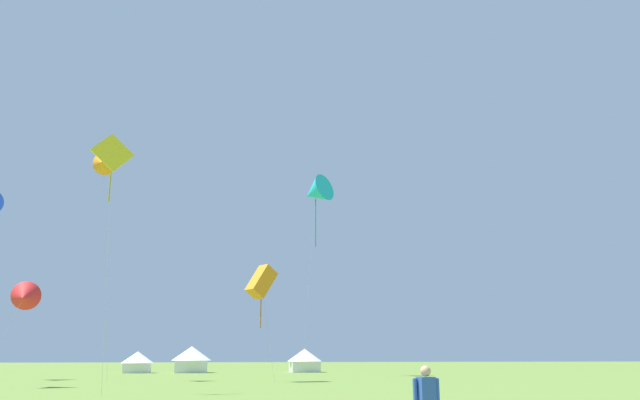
% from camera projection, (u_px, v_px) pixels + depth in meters
% --- Properties ---
extents(kite_red_delta, '(3.75, 2.82, 8.15)m').
position_uv_depth(kite_red_delta, '(24.00, 297.00, 53.74)').
color(kite_red_delta, red).
rests_on(kite_red_delta, ground).
extents(kite_cyan_delta, '(4.38, 4.39, 20.79)m').
position_uv_depth(kite_cyan_delta, '(316.00, 192.00, 68.47)').
color(kite_cyan_delta, '#1EB7CC').
rests_on(kite_cyan_delta, ground).
extents(kite_orange_box, '(2.69, 2.65, 9.01)m').
position_uv_depth(kite_orange_box, '(261.00, 282.00, 50.67)').
color(kite_orange_box, orange).
rests_on(kite_orange_box, ground).
extents(kite_yellow_diamond, '(2.33, 2.94, 14.39)m').
position_uv_depth(kite_yellow_diamond, '(112.00, 156.00, 36.28)').
color(kite_yellow_diamond, yellow).
rests_on(kite_yellow_diamond, ground).
extents(kite_orange_delta, '(2.86, 2.09, 19.05)m').
position_uv_depth(kite_orange_delta, '(103.00, 163.00, 54.42)').
color(kite_orange_delta, orange).
rests_on(kite_orange_delta, ground).
extents(festival_tent_center, '(3.72, 3.72, 2.42)m').
position_uv_depth(festival_tent_center, '(137.00, 361.00, 74.00)').
color(festival_tent_center, white).
rests_on(festival_tent_center, ground).
extents(festival_tent_right, '(4.64, 4.64, 3.02)m').
position_uv_depth(festival_tent_right, '(192.00, 358.00, 75.15)').
color(festival_tent_right, white).
rests_on(festival_tent_right, ground).
extents(festival_tent_left, '(4.24, 4.24, 2.76)m').
position_uv_depth(festival_tent_left, '(305.00, 359.00, 77.46)').
color(festival_tent_left, white).
rests_on(festival_tent_left, ground).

